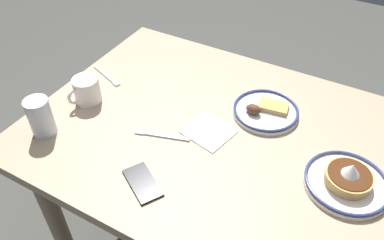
{
  "coord_description": "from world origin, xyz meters",
  "views": [
    {
      "loc": [
        -0.4,
        0.87,
        1.63
      ],
      "look_at": [
        0.08,
        0.02,
        0.76
      ],
      "focal_mm": 36.03,
      "sensor_mm": 36.0,
      "label": 1
    }
  ],
  "objects": [
    {
      "name": "plate_center_pancakes",
      "position": [
        -0.12,
        -0.16,
        0.74
      ],
      "size": [
        0.23,
        0.23,
        0.05
      ],
      "color": "white",
      "rests_on": "dining_table"
    },
    {
      "name": "cell_phone",
      "position": [
        0.08,
        0.31,
        0.73
      ],
      "size": [
        0.16,
        0.14,
        0.01
      ],
      "primitive_type": "cube",
      "rotation": [
        0.0,
        0.0,
        -0.55
      ],
      "color": "black",
      "rests_on": "dining_table"
    },
    {
      "name": "drinking_glass",
      "position": [
        0.5,
        0.29,
        0.79
      ],
      "size": [
        0.08,
        0.08,
        0.14
      ],
      "color": "silver",
      "rests_on": "dining_table"
    },
    {
      "name": "coffee_mug",
      "position": [
        0.48,
        0.09,
        0.78
      ],
      "size": [
        0.09,
        0.13,
        0.1
      ],
      "color": "white",
      "rests_on": "dining_table"
    },
    {
      "name": "dining_table",
      "position": [
        0.0,
        0.0,
        0.63
      ],
      "size": [
        1.25,
        0.95,
        0.73
      ],
      "color": "tan",
      "rests_on": "ground_plane"
    },
    {
      "name": "plate_near_main",
      "position": [
        -0.44,
        0.03,
        0.75
      ],
      "size": [
        0.25,
        0.25,
        0.09
      ],
      "color": "white",
      "rests_on": "dining_table"
    },
    {
      "name": "fork_near",
      "position": [
        0.14,
        0.11,
        0.73
      ],
      "size": [
        0.19,
        0.07,
        0.01
      ],
      "color": "silver",
      "rests_on": "dining_table"
    },
    {
      "name": "fork_far",
      "position": [
        0.52,
        -0.07,
        0.73
      ],
      "size": [
        0.17,
        0.08,
        0.01
      ],
      "color": "silver",
      "rests_on": "dining_table"
    },
    {
      "name": "paper_napkin",
      "position": [
        0.01,
        0.02,
        0.73
      ],
      "size": [
        0.18,
        0.17,
        0.0
      ],
      "primitive_type": "cube",
      "rotation": [
        0.0,
        0.0,
        -0.22
      ],
      "color": "white",
      "rests_on": "dining_table"
    }
  ]
}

